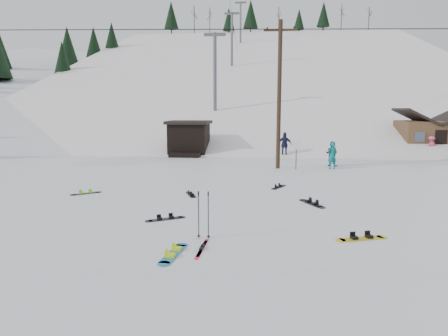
# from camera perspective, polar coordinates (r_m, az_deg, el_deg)

# --- Properties ---
(ground) EXTENTS (200.00, 200.00, 0.00)m
(ground) POSITION_cam_1_polar(r_m,az_deg,el_deg) (11.79, -0.24, -10.00)
(ground) COLOR silver
(ground) RESTS_ON ground
(ski_slope) EXTENTS (60.00, 85.24, 65.97)m
(ski_slope) POSITION_cam_1_polar(r_m,az_deg,el_deg) (67.97, 4.80, -4.90)
(ski_slope) COLOR white
(ski_slope) RESTS_ON ground
(ridge_left) EXTENTS (47.54, 95.03, 58.38)m
(ridge_left) POSITION_cam_1_polar(r_m,az_deg,el_deg) (71.39, -25.70, -4.25)
(ridge_left) COLOR silver
(ridge_left) RESTS_ON ground
(treeline_left) EXTENTS (20.00, 64.00, 10.00)m
(treeline_left) POSITION_cam_1_polar(r_m,az_deg,el_deg) (62.18, -28.62, 4.04)
(treeline_left) COLOR black
(treeline_left) RESTS_ON ground
(treeline_crest) EXTENTS (50.00, 6.00, 10.00)m
(treeline_crest) POSITION_cam_1_polar(r_m,az_deg,el_deg) (97.19, 5.27, 6.28)
(treeline_crest) COLOR black
(treeline_crest) RESTS_ON ski_slope
(utility_pole) EXTENTS (2.00, 0.26, 9.00)m
(utility_pole) POSITION_cam_1_polar(r_m,az_deg,el_deg) (25.14, 7.89, 10.58)
(utility_pole) COLOR #3A2819
(utility_pole) RESTS_ON ground
(trail_sign) EXTENTS (0.50, 0.09, 1.85)m
(trail_sign) POSITION_cam_1_polar(r_m,az_deg,el_deg) (24.88, 10.30, 2.69)
(trail_sign) COLOR #595B60
(trail_sign) RESTS_ON ground
(lift_hut) EXTENTS (3.40, 4.10, 2.75)m
(lift_hut) POSITION_cam_1_polar(r_m,az_deg,el_deg) (32.73, -5.00, 4.32)
(lift_hut) COLOR black
(lift_hut) RESTS_ON ground
(lift_tower_near) EXTENTS (2.20, 0.36, 8.00)m
(lift_tower_near) POSITION_cam_1_polar(r_m,az_deg,el_deg) (41.64, -1.30, 14.19)
(lift_tower_near) COLOR #595B60
(lift_tower_near) RESTS_ON ski_slope
(lift_tower_mid) EXTENTS (2.20, 0.36, 8.00)m
(lift_tower_mid) POSITION_cam_1_polar(r_m,az_deg,el_deg) (62.24, 1.13, 18.34)
(lift_tower_mid) COLOR #595B60
(lift_tower_mid) RESTS_ON ski_slope
(lift_tower_far) EXTENTS (2.20, 0.36, 8.00)m
(lift_tower_far) POSITION_cam_1_polar(r_m,az_deg,el_deg) (83.06, 2.39, 20.41)
(lift_tower_far) COLOR #595B60
(lift_tower_far) RESTS_ON ski_slope
(cabin) EXTENTS (5.39, 4.40, 3.77)m
(cabin) POSITION_cam_1_polar(r_m,az_deg,el_deg) (37.79, 27.43, 4.14)
(cabin) COLOR brown
(cabin) RESTS_ON ground
(hero_snowboard) EXTENTS (0.47, 1.67, 0.12)m
(hero_snowboard) POSITION_cam_1_polar(r_m,az_deg,el_deg) (10.64, -7.25, -11.98)
(hero_snowboard) COLOR #1C7CBA
(hero_snowboard) RESTS_ON ground
(hero_skis) EXTENTS (0.14, 1.56, 0.08)m
(hero_skis) POSITION_cam_1_polar(r_m,az_deg,el_deg) (10.95, -3.18, -11.35)
(hero_skis) COLOR red
(hero_skis) RESTS_ON ground
(ski_poles) EXTENTS (0.38, 0.10, 1.40)m
(ski_poles) POSITION_cam_1_polar(r_m,az_deg,el_deg) (11.59, -2.95, -6.65)
(ski_poles) COLOR black
(ski_poles) RESTS_ON ground
(board_scatter_a) EXTENTS (1.25, 0.86, 0.10)m
(board_scatter_a) POSITION_cam_1_polar(r_m,az_deg,el_deg) (13.82, -8.36, -7.18)
(board_scatter_a) COLOR black
(board_scatter_a) RESTS_ON ground
(board_scatter_b) EXTENTS (0.66, 1.26, 0.09)m
(board_scatter_b) POSITION_cam_1_polar(r_m,az_deg,el_deg) (17.53, -4.75, -3.76)
(board_scatter_b) COLOR black
(board_scatter_b) RESTS_ON ground
(board_scatter_c) EXTENTS (1.13, 0.95, 0.10)m
(board_scatter_c) POSITION_cam_1_polar(r_m,az_deg,el_deg) (18.71, -19.13, -3.42)
(board_scatter_c) COLOR black
(board_scatter_c) RESTS_ON ground
(board_scatter_d) EXTENTS (0.90, 1.48, 0.11)m
(board_scatter_d) POSITION_cam_1_polar(r_m,az_deg,el_deg) (16.21, 12.44, -4.93)
(board_scatter_d) COLOR black
(board_scatter_d) RESTS_ON ground
(board_scatter_e) EXTENTS (1.56, 0.72, 0.11)m
(board_scatter_e) POSITION_cam_1_polar(r_m,az_deg,el_deg) (12.36, 19.04, -9.45)
(board_scatter_e) COLOR yellow
(board_scatter_e) RESTS_ON ground
(board_scatter_f) EXTENTS (0.75, 1.23, 0.09)m
(board_scatter_f) POSITION_cam_1_polar(r_m,az_deg,el_deg) (19.27, 7.83, -2.69)
(board_scatter_f) COLOR black
(board_scatter_f) RESTS_ON ground
(skier_teal) EXTENTS (0.73, 0.63, 1.68)m
(skier_teal) POSITION_cam_1_polar(r_m,az_deg,el_deg) (25.72, 15.19, 1.75)
(skier_teal) COLOR #0C7678
(skier_teal) RESTS_ON ground
(skier_dark) EXTENTS (0.98, 0.91, 1.62)m
(skier_dark) POSITION_cam_1_polar(r_m,az_deg,el_deg) (26.92, 15.13, 1.97)
(skier_dark) COLOR black
(skier_dark) RESTS_ON ground
(skier_pink) EXTENTS (1.17, 0.89, 1.60)m
(skier_pink) POSITION_cam_1_polar(r_m,az_deg,el_deg) (35.41, 27.47, 2.79)
(skier_pink) COLOR #E55176
(skier_pink) RESTS_ON ground
(skier_navy) EXTENTS (1.19, 0.64, 1.93)m
(skier_navy) POSITION_cam_1_polar(r_m,az_deg,el_deg) (31.11, 8.68, 3.30)
(skier_navy) COLOR #1B1C45
(skier_navy) RESTS_ON ground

